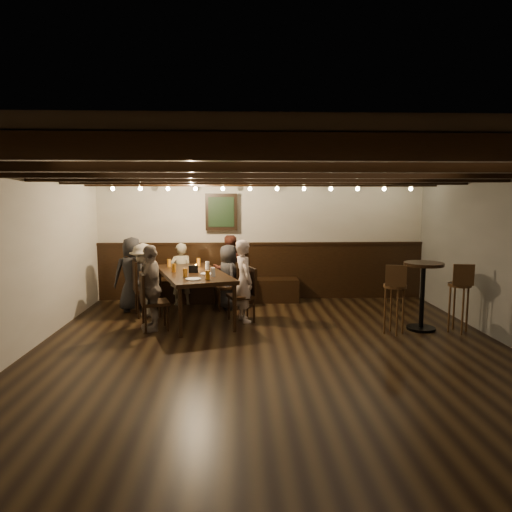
{
  "coord_description": "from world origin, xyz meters",
  "views": [
    {
      "loc": [
        -0.46,
        -5.59,
        2.02
      ],
      "look_at": [
        -0.2,
        1.3,
        1.14
      ],
      "focal_mm": 32.0,
      "sensor_mm": 36.0,
      "label": 1
    }
  ],
  "objects_px": {
    "dining_table": "(193,276)",
    "person_bench_left": "(133,274)",
    "person_left_near": "(144,280)",
    "bar_stool_right": "(459,307)",
    "chair_right_near": "(227,294)",
    "person_right_near": "(228,277)",
    "chair_right_far": "(242,305)",
    "person_bench_right": "(229,269)",
    "chair_left_near": "(147,299)",
    "person_right_far": "(244,281)",
    "chair_left_far": "(154,312)",
    "person_bench_centre": "(181,274)",
    "bar_stool_left": "(394,308)",
    "high_top_table": "(423,286)"
  },
  "relations": [
    {
      "from": "person_left_near",
      "to": "high_top_table",
      "type": "bearing_deg",
      "value": 59.22
    },
    {
      "from": "person_bench_left",
      "to": "person_right_far",
      "type": "bearing_deg",
      "value": 140.71
    },
    {
      "from": "dining_table",
      "to": "person_bench_left",
      "type": "relative_size",
      "value": 1.73
    },
    {
      "from": "bar_stool_left",
      "to": "person_bench_left",
      "type": "bearing_deg",
      "value": 175.74
    },
    {
      "from": "dining_table",
      "to": "high_top_table",
      "type": "distance_m",
      "value": 3.67
    },
    {
      "from": "chair_left_far",
      "to": "bar_stool_right",
      "type": "xyz_separation_m",
      "value": [
        4.62,
        -0.3,
        0.12
      ]
    },
    {
      "from": "person_bench_left",
      "to": "person_bench_centre",
      "type": "distance_m",
      "value": 0.92
    },
    {
      "from": "bar_stool_left",
      "to": "dining_table",
      "type": "bearing_deg",
      "value": 178.21
    },
    {
      "from": "bar_stool_right",
      "to": "dining_table",
      "type": "bearing_deg",
      "value": 176.79
    },
    {
      "from": "person_bench_centre",
      "to": "bar_stool_left",
      "type": "height_order",
      "value": "person_bench_centre"
    },
    {
      "from": "person_left_near",
      "to": "bar_stool_right",
      "type": "height_order",
      "value": "person_left_near"
    },
    {
      "from": "dining_table",
      "to": "person_bench_centre",
      "type": "relative_size",
      "value": 1.95
    },
    {
      "from": "person_right_near",
      "to": "bar_stool_left",
      "type": "height_order",
      "value": "person_right_near"
    },
    {
      "from": "chair_left_near",
      "to": "chair_left_far",
      "type": "bearing_deg",
      "value": 0.1
    },
    {
      "from": "bar_stool_left",
      "to": "chair_right_far",
      "type": "bearing_deg",
      "value": 176.73
    },
    {
      "from": "chair_left_near",
      "to": "chair_left_far",
      "type": "height_order",
      "value": "chair_left_near"
    },
    {
      "from": "chair_left_near",
      "to": "high_top_table",
      "type": "relative_size",
      "value": 0.92
    },
    {
      "from": "chair_left_far",
      "to": "high_top_table",
      "type": "bearing_deg",
      "value": 69.8
    },
    {
      "from": "chair_left_far",
      "to": "person_right_near",
      "type": "distance_m",
      "value": 1.75
    },
    {
      "from": "chair_left_near",
      "to": "person_right_near",
      "type": "distance_m",
      "value": 1.5
    },
    {
      "from": "chair_right_far",
      "to": "bar_stool_left",
      "type": "bearing_deg",
      "value": -127.71
    },
    {
      "from": "person_bench_left",
      "to": "person_right_near",
      "type": "height_order",
      "value": "person_bench_left"
    },
    {
      "from": "person_bench_centre",
      "to": "bar_stool_left",
      "type": "bearing_deg",
      "value": 131.39
    },
    {
      "from": "person_right_far",
      "to": "bar_stool_right",
      "type": "xyz_separation_m",
      "value": [
        3.23,
        -0.76,
        -0.28
      ]
    },
    {
      "from": "chair_right_far",
      "to": "person_left_near",
      "type": "relative_size",
      "value": 0.71
    },
    {
      "from": "high_top_table",
      "to": "person_bench_right",
      "type": "bearing_deg",
      "value": 147.21
    },
    {
      "from": "person_bench_centre",
      "to": "person_left_near",
      "type": "height_order",
      "value": "person_left_near"
    },
    {
      "from": "dining_table",
      "to": "chair_right_far",
      "type": "distance_m",
      "value": 0.96
    },
    {
      "from": "person_right_far",
      "to": "person_bench_centre",
      "type": "bearing_deg",
      "value": 26.57
    },
    {
      "from": "person_right_far",
      "to": "person_bench_right",
      "type": "bearing_deg",
      "value": -6.34
    },
    {
      "from": "chair_left_near",
      "to": "person_bench_centre",
      "type": "height_order",
      "value": "person_bench_centre"
    },
    {
      "from": "person_right_far",
      "to": "person_right_near",
      "type": "bearing_deg",
      "value": -0.0
    },
    {
      "from": "chair_left_far",
      "to": "bar_stool_right",
      "type": "relative_size",
      "value": 0.84
    },
    {
      "from": "bar_stool_right",
      "to": "bar_stool_left",
      "type": "bearing_deg",
      "value": -167.16
    },
    {
      "from": "person_bench_right",
      "to": "person_right_far",
      "type": "distance_m",
      "value": 1.36
    },
    {
      "from": "chair_right_far",
      "to": "person_bench_right",
      "type": "xyz_separation_m",
      "value": [
        -0.25,
        1.34,
        0.39
      ]
    },
    {
      "from": "chair_left_far",
      "to": "person_bench_left",
      "type": "relative_size",
      "value": 0.67
    },
    {
      "from": "person_bench_left",
      "to": "person_right_near",
      "type": "relative_size",
      "value": 1.13
    },
    {
      "from": "person_bench_right",
      "to": "bar_stool_right",
      "type": "relative_size",
      "value": 1.24
    },
    {
      "from": "chair_right_near",
      "to": "person_bench_right",
      "type": "relative_size",
      "value": 0.66
    },
    {
      "from": "chair_right_far",
      "to": "person_bench_left",
      "type": "height_order",
      "value": "person_bench_left"
    },
    {
      "from": "bar_stool_left",
      "to": "person_bench_centre",
      "type": "bearing_deg",
      "value": 165.84
    },
    {
      "from": "chair_right_far",
      "to": "person_left_near",
      "type": "xyz_separation_m",
      "value": [
        -1.68,
        0.4,
        0.36
      ]
    },
    {
      "from": "chair_left_near",
      "to": "bar_stool_left",
      "type": "xyz_separation_m",
      "value": [
        3.9,
        -1.21,
        0.1
      ]
    },
    {
      "from": "chair_left_near",
      "to": "chair_right_near",
      "type": "relative_size",
      "value": 1.11
    },
    {
      "from": "person_bench_left",
      "to": "person_bench_centre",
      "type": "bearing_deg",
      "value": -170.54
    },
    {
      "from": "chair_left_near",
      "to": "person_right_near",
      "type": "relative_size",
      "value": 0.82
    },
    {
      "from": "chair_right_near",
      "to": "person_right_near",
      "type": "relative_size",
      "value": 0.74
    },
    {
      "from": "dining_table",
      "to": "person_bench_right",
      "type": "relative_size",
      "value": 1.75
    },
    {
      "from": "person_bench_centre",
      "to": "person_right_near",
      "type": "bearing_deg",
      "value": 141.34
    }
  ]
}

